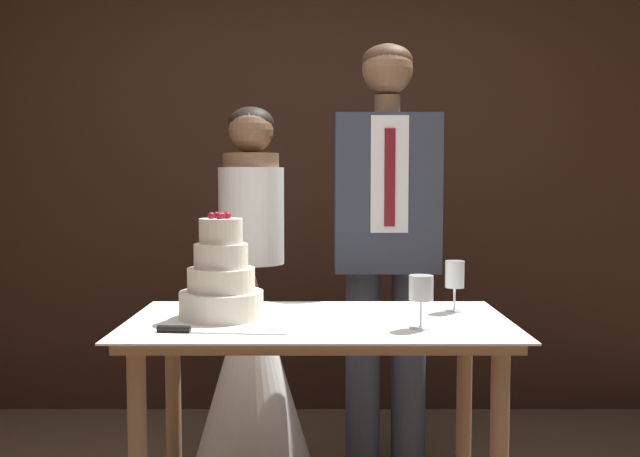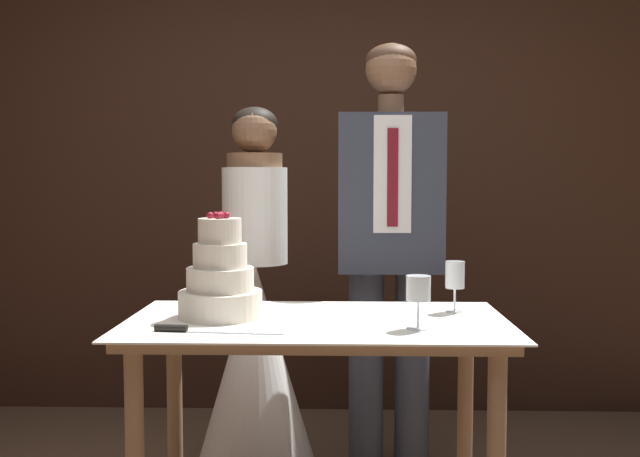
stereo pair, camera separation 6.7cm
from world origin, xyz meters
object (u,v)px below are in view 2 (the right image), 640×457
Objects in this scene: wine_glass_near at (455,278)px; wine_glass_middle at (418,290)px; tiered_cake at (220,281)px; cake_table at (317,355)px; groom at (390,233)px; bride at (256,341)px; cake_knife at (193,330)px.

wine_glass_near reaches higher than wine_glass_middle.
wine_glass_middle is (0.64, -0.17, -0.00)m from tiered_cake.
cake_table is at bearing 155.80° from wine_glass_middle.
groom is at bearing 68.72° from cake_table.
tiered_cake is 0.80m from bride.
groom reaches higher than cake_table.
cake_table is 0.40m from tiered_cake.
wine_glass_near is at bearing -73.14° from groom.
wine_glass_middle is at bearing -55.72° from bride.
cake_knife is 0.91m from wine_glass_near.
cake_knife is 0.98m from bride.
bride is 0.75m from groom.
wine_glass_near is at bearing 61.20° from wine_glass_middle.
tiered_cake is at bearing 164.85° from wine_glass_middle.
wine_glass_near is 1.07× the size of wine_glass_middle.
tiered_cake reaches higher than wine_glass_near.
wine_glass_near is (0.47, 0.15, 0.24)m from cake_table.
cake_table is 0.55m from wine_glass_near.
cake_knife is 1.17m from groom.
bride reaches higher than tiered_cake.
bride is 0.86× the size of groom.
bride reaches higher than wine_glass_near.
cake_table is 0.42m from wine_glass_middle.
wine_glass_near is at bearing 8.20° from tiered_cake.
cake_knife is at bearing -174.73° from wine_glass_middle.
wine_glass_near is 0.11× the size of bride.
groom is at bearing 49.40° from tiered_cake.
wine_glass_near is at bearing -38.22° from bride.
cake_table is 7.06× the size of wine_glass_near.
cake_knife is (-0.04, -0.23, -0.11)m from tiered_cake.
cake_table is at bearing -68.73° from bride.
cake_knife is (-0.36, -0.20, 0.13)m from cake_table.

